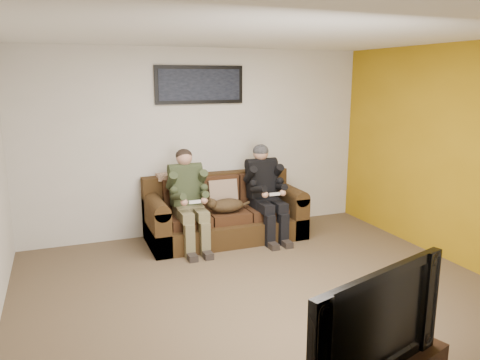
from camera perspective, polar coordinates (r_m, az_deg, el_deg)
name	(u,v)px	position (r m, az deg, el deg)	size (l,w,h in m)	color
floor	(264,294)	(5.00, 2.94, -13.68)	(5.00, 5.00, 0.00)	brown
ceiling	(267,33)	(4.51, 3.32, 17.50)	(5.00, 5.00, 0.00)	silver
wall_back	(200,142)	(6.67, -4.89, 4.61)	(5.00, 5.00, 0.00)	beige
wall_front	(437,247)	(2.77, 22.86, -7.52)	(5.00, 5.00, 0.00)	beige
wall_right	(460,156)	(6.05, 25.28, 2.66)	(4.50, 4.50, 0.00)	beige
accent_wall_right	(460,156)	(6.04, 25.22, 2.66)	(4.50, 4.50, 0.00)	#AE8211
sofa	(224,214)	(6.54, -2.00, -4.22)	(2.13, 0.92, 0.87)	#382510
throw_pillow	(223,194)	(6.50, -2.13, -1.67)	(0.41, 0.12, 0.39)	#967A62
throw_blanket	(173,176)	(6.48, -8.21, 0.46)	(0.44, 0.21, 0.08)	#C3A98F
person_left	(188,194)	(6.12, -6.33, -1.69)	(0.51, 0.87, 1.28)	brown
person_right	(265,187)	(6.47, 3.09, -0.81)	(0.51, 0.86, 1.29)	black
cat	(226,205)	(6.25, -1.77, -3.11)	(0.66, 0.26, 0.24)	#4A351D
framed_poster	(200,85)	(6.58, -4.94, 11.49)	(1.25, 0.05, 0.52)	black
television	(363,318)	(3.04, 14.73, -15.91)	(1.19, 0.16, 0.68)	black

